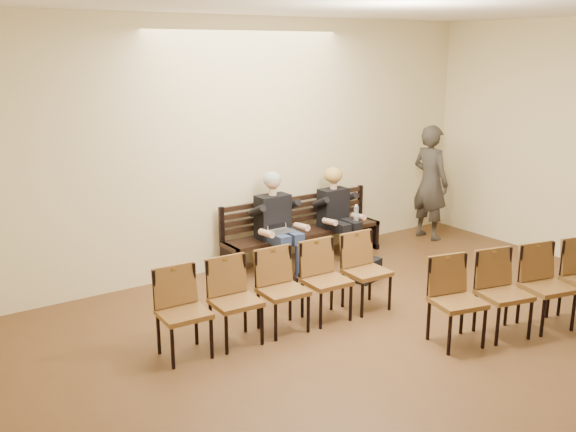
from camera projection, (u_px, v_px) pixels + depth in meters
name	position (u px, v px, depth m)	size (l,w,h in m)	color
ground	(551.00, 419.00, 5.48)	(10.00, 10.00, 0.00)	#56371D
room_walls	(500.00, 113.00, 5.46)	(8.02, 10.01, 3.51)	beige
bench	(304.00, 245.00, 9.54)	(2.60, 0.90, 0.45)	black
seated_man	(277.00, 222.00, 9.01)	(0.59, 0.81, 1.41)	black
seated_woman	(337.00, 215.00, 9.62)	(0.55, 0.76, 1.27)	black
laptop	(281.00, 234.00, 8.91)	(0.31, 0.25, 0.23)	#B5B5B9
water_bottle	(356.00, 221.00, 9.53)	(0.08, 0.08, 0.25)	silver
bag	(366.00, 270.00, 8.72)	(0.40, 0.27, 0.30)	black
passerby	(431.00, 174.00, 10.45)	(0.79, 0.52, 2.16)	#332F29
chair_row_front	(283.00, 291.00, 7.10)	(2.84, 0.51, 0.93)	brown
chair_row_back	(526.00, 291.00, 7.07)	(2.30, 0.52, 0.95)	brown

